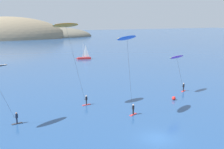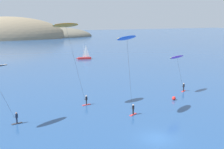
{
  "view_description": "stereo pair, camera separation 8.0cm",
  "coord_description": "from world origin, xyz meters",
  "px_view_note": "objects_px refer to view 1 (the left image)",
  "views": [
    {
      "loc": [
        -18.75,
        -27.59,
        14.85
      ],
      "look_at": [
        0.01,
        13.81,
        5.63
      ],
      "focal_mm": 45.0,
      "sensor_mm": 36.0,
      "label": 1
    },
    {
      "loc": [
        -18.68,
        -27.62,
        14.85
      ],
      "look_at": [
        0.01,
        13.81,
        5.63
      ],
      "focal_mm": 45.0,
      "sensor_mm": 36.0,
      "label": 2
    }
  ],
  "objects_px": {
    "kitesurfer_orange": "(68,32)",
    "kitesurfer_blue": "(128,45)",
    "sailboat_near": "(83,57)",
    "kitesurfer_purple": "(177,61)",
    "marker_buoy": "(174,98)"
  },
  "relations": [
    {
      "from": "sailboat_near",
      "to": "kitesurfer_orange",
      "type": "relative_size",
      "value": 0.42
    },
    {
      "from": "kitesurfer_purple",
      "to": "kitesurfer_orange",
      "type": "distance_m",
      "value": 22.81
    },
    {
      "from": "sailboat_near",
      "to": "kitesurfer_orange",
      "type": "xyz_separation_m",
      "value": [
        -20.37,
        -53.47,
        12.02
      ]
    },
    {
      "from": "kitesurfer_blue",
      "to": "marker_buoy",
      "type": "height_order",
      "value": "kitesurfer_blue"
    },
    {
      "from": "kitesurfer_purple",
      "to": "marker_buoy",
      "type": "xyz_separation_m",
      "value": [
        -3.13,
        -3.47,
        -6.3
      ]
    },
    {
      "from": "kitesurfer_orange",
      "to": "kitesurfer_blue",
      "type": "bearing_deg",
      "value": -49.3
    },
    {
      "from": "sailboat_near",
      "to": "kitesurfer_orange",
      "type": "distance_m",
      "value": 58.47
    },
    {
      "from": "sailboat_near",
      "to": "marker_buoy",
      "type": "bearing_deg",
      "value": -91.54
    },
    {
      "from": "kitesurfer_purple",
      "to": "kitesurfer_blue",
      "type": "height_order",
      "value": "kitesurfer_blue"
    },
    {
      "from": "sailboat_near",
      "to": "kitesurfer_purple",
      "type": "relative_size",
      "value": 0.77
    },
    {
      "from": "kitesurfer_orange",
      "to": "kitesurfer_blue",
      "type": "xyz_separation_m",
      "value": [
        6.58,
        -7.65,
        -1.64
      ]
    },
    {
      "from": "kitesurfer_purple",
      "to": "kitesurfer_orange",
      "type": "bearing_deg",
      "value": -177.92
    },
    {
      "from": "kitesurfer_orange",
      "to": "kitesurfer_purple",
      "type": "bearing_deg",
      "value": 2.08
    },
    {
      "from": "sailboat_near",
      "to": "marker_buoy",
      "type": "relative_size",
      "value": 8.53
    },
    {
      "from": "kitesurfer_blue",
      "to": "sailboat_near",
      "type": "bearing_deg",
      "value": 77.29
    }
  ]
}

